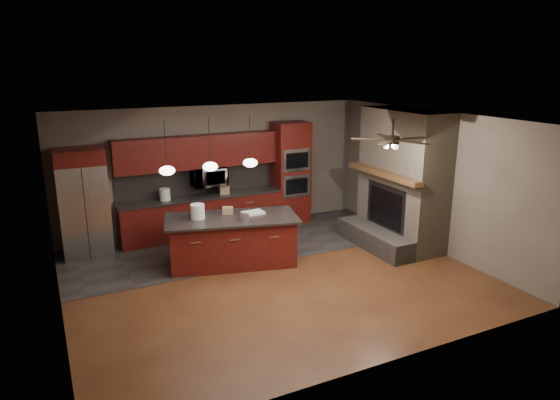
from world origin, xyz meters
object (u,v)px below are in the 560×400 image
white_bucket (198,212)px  paint_tray (253,213)px  paint_can (245,217)px  counter_bucket (165,194)px  oven_tower (291,173)px  kitchen_island (232,240)px  cardboard_box (228,210)px  refrigerator (83,203)px  counter_box (225,189)px  microwave (209,177)px

white_bucket → paint_tray: (1.04, -0.16, -0.12)m
paint_can → white_bucket: bearing=148.5°
counter_bucket → paint_can: bearing=-64.9°
oven_tower → kitchen_island: 2.89m
white_bucket → counter_bucket: bearing=97.8°
oven_tower → paint_tray: size_ratio=6.02×
paint_can → cardboard_box: (-0.14, 0.52, 0.01)m
refrigerator → white_bucket: 2.38m
paint_tray → cardboard_box: cardboard_box is taller
refrigerator → kitchen_island: bearing=-35.2°
kitchen_island → white_bucket: (-0.59, 0.19, 0.59)m
oven_tower → kitchen_island: bearing=-140.4°
refrigerator → cardboard_box: size_ratio=10.57×
white_bucket → counter_box: size_ratio=1.23×
paint_can → paint_tray: bearing=45.6°
kitchen_island → white_bucket: 0.86m
refrigerator → white_bucket: refrigerator is taller
kitchen_island → paint_can: (0.16, -0.27, 0.51)m
white_bucket → paint_can: 0.88m
cardboard_box → microwave: bearing=104.9°
counter_bucket → counter_box: (1.30, -0.05, -0.01)m
paint_tray → counter_box: (0.05, 1.71, 0.07)m
cardboard_box → counter_bucket: bearing=139.0°
microwave → paint_tray: size_ratio=1.85×
microwave → oven_tower: bearing=-1.7°
microwave → white_bucket: 1.84m
kitchen_island → white_bucket: size_ratio=9.53×
cardboard_box → paint_can: bearing=-54.2°
counter_bucket → cardboard_box: bearing=-61.8°
kitchen_island → paint_tray: size_ratio=6.66×
refrigerator → counter_box: (2.91, 0.03, -0.05)m
cardboard_box → counter_bucket: 1.75m
oven_tower → counter_bucket: bearing=179.9°
refrigerator → counter_bucket: 1.61m
white_bucket → paint_tray: white_bucket is taller
oven_tower → counter_bucket: oven_tower is taller
white_bucket → paint_can: white_bucket is taller
paint_can → oven_tower: bearing=45.7°
refrigerator → paint_tray: refrigerator is taller
microwave → refrigerator: bearing=-177.1°
oven_tower → paint_can: bearing=-134.3°
paint_tray → microwave: bearing=95.3°
refrigerator → paint_can: size_ratio=12.81×
paint_tray → cardboard_box: size_ratio=1.97×
refrigerator → paint_tray: 3.32m
paint_can → counter_box: 2.04m
refrigerator → kitchen_island: size_ratio=0.81×
white_bucket → counter_box: 1.89m
paint_can → counter_bucket: bearing=115.1°
kitchen_island → microwave: bearing=98.5°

